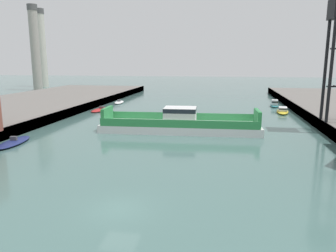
{
  "coord_description": "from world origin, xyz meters",
  "views": [
    {
      "loc": [
        6.95,
        -20.0,
        10.07
      ],
      "look_at": [
        0.0,
        19.7,
        2.0
      ],
      "focal_mm": 34.65,
      "sensor_mm": 36.0,
      "label": 1
    }
  ],
  "objects": [
    {
      "name": "smokestack_distant_b",
      "position": [
        -58.26,
        85.55,
        15.5
      ],
      "size": [
        3.36,
        3.36,
        28.99
      ],
      "color": "#9E998E",
      "rests_on": "ground"
    },
    {
      "name": "smokestack_distant_a",
      "position": [
        -64.74,
        100.79,
        16.06
      ],
      "size": [
        3.37,
        3.37,
        30.1
      ],
      "color": "beige",
      "rests_on": "ground"
    },
    {
      "name": "ground_plane",
      "position": [
        0.0,
        0.0,
        0.0
      ],
      "size": [
        400.0,
        400.0,
        0.0
      ],
      "primitive_type": "plane",
      "color": "#476B66"
    },
    {
      "name": "moored_boat_far_right",
      "position": [
        -18.5,
        55.76,
        0.22
      ],
      "size": [
        2.92,
        6.28,
        0.91
      ],
      "color": "white",
      "rests_on": "ground"
    },
    {
      "name": "moored_boat_mid_left",
      "position": [
        18.42,
        46.59,
        0.45
      ],
      "size": [
        3.16,
        7.54,
        1.22
      ],
      "color": "yellow",
      "rests_on": "ground"
    },
    {
      "name": "moored_boat_near_left",
      "position": [
        18.15,
        55.73,
        0.59
      ],
      "size": [
        2.35,
        5.66,
        1.56
      ],
      "color": "#237075",
      "rests_on": "ground"
    },
    {
      "name": "moored_boat_upstream_a",
      "position": [
        -18.58,
        15.07,
        0.24
      ],
      "size": [
        3.0,
        6.93,
        0.97
      ],
      "color": "navy",
      "rests_on": "ground"
    },
    {
      "name": "moored_boat_near_right",
      "position": [
        -18.22,
        43.4,
        0.22
      ],
      "size": [
        3.36,
        7.59,
        0.92
      ],
      "color": "red",
      "rests_on": "ground"
    },
    {
      "name": "chain_ferry",
      "position": [
        0.65,
        26.27,
        1.06
      ],
      "size": [
        23.31,
        7.58,
        3.49
      ],
      "color": "silver",
      "rests_on": "ground"
    }
  ]
}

